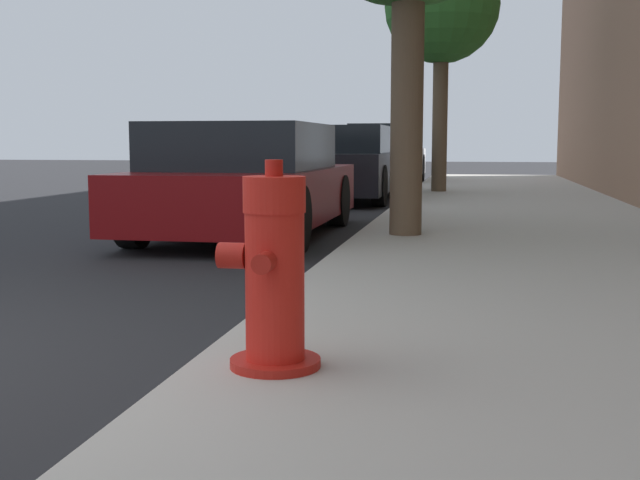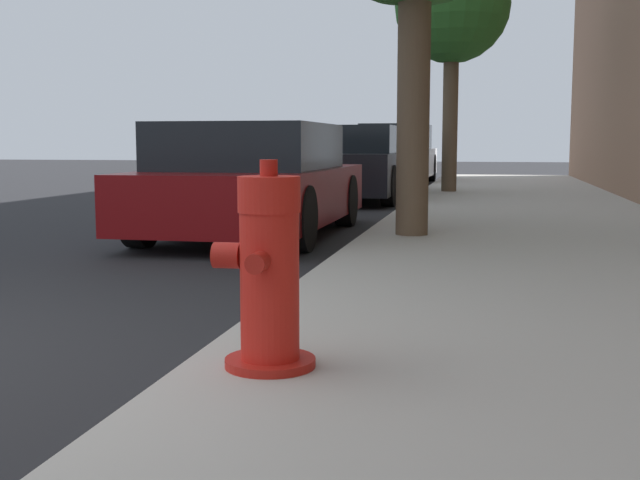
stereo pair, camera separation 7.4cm
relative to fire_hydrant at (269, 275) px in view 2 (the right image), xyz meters
name	(u,v)px [view 2 (the right image)]	position (x,y,z in m)	size (l,w,h in m)	color
sidewalk_slab	(625,422)	(1.31, -0.21, -0.43)	(3.34, 40.00, 0.12)	#B7B2A8
fire_hydrant	(269,275)	(0.00, 0.00, 0.00)	(0.41, 0.42, 0.82)	red
parked_car_near	(253,182)	(-1.63, 5.26, 0.10)	(1.78, 3.85, 1.20)	maroon
parked_car_mid	(353,164)	(-1.48, 10.81, 0.15)	(1.77, 4.23, 1.28)	black
parked_car_far	(397,155)	(-1.36, 16.66, 0.21)	(1.69, 4.40, 1.44)	silver
street_tree_far	(452,7)	(0.14, 11.83, 2.91)	(2.06, 2.06, 4.35)	brown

